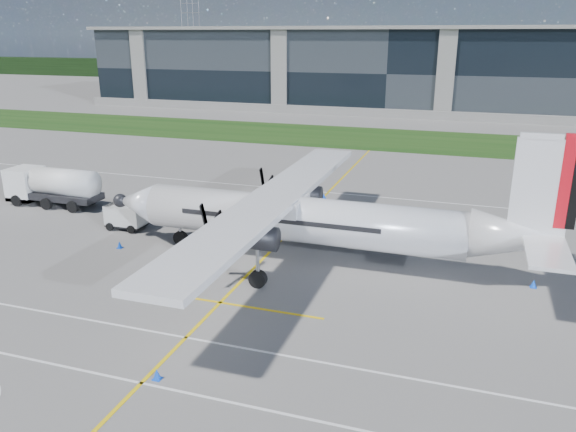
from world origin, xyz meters
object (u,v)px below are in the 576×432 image
at_px(baggage_tug, 126,217).
at_px(safety_cone_nose_port, 120,245).
at_px(pylon_west, 191,31).
at_px(fuel_tanker_truck, 48,186).
at_px(ground_crew_person, 128,217).
at_px(safety_cone_stbdwing, 324,196).
at_px(safety_cone_portwing, 157,374).
at_px(safety_cone_tail, 534,284).
at_px(turboprop_aircraft, 317,195).

distance_m(baggage_tug, safety_cone_nose_port, 4.25).
height_order(pylon_west, fuel_tanker_truck, pylon_west).
xyz_separation_m(baggage_tug, ground_crew_person, (0.18, -0.01, 0.02)).
xyz_separation_m(safety_cone_stbdwing, safety_cone_portwing, (0.34, -29.42, 0.00)).
distance_m(fuel_tanker_truck, safety_cone_portwing, 30.31).
bearing_deg(ground_crew_person, fuel_tanker_truck, 87.84).
height_order(ground_crew_person, safety_cone_tail, ground_crew_person).
xyz_separation_m(fuel_tanker_truck, safety_cone_tail, (38.98, -4.86, -1.42)).
height_order(turboprop_aircraft, safety_cone_portwing, turboprop_aircraft).
xyz_separation_m(turboprop_aircraft, safety_cone_tail, (13.28, 0.37, -4.38)).
height_order(turboprop_aircraft, safety_cone_nose_port, turboprop_aircraft).
distance_m(baggage_tug, ground_crew_person, 0.18).
bearing_deg(fuel_tanker_truck, safety_cone_stbdwing, 22.77).
height_order(fuel_tanker_truck, ground_crew_person, fuel_tanker_truck).
xyz_separation_m(pylon_west, safety_cone_stbdwing, (83.15, -134.10, -14.75)).
relative_size(ground_crew_person, safety_cone_stbdwing, 3.79).
relative_size(baggage_tug, safety_cone_tail, 6.21).
height_order(safety_cone_stbdwing, safety_cone_portwing, same).
bearing_deg(pylon_west, safety_cone_tail, -56.08).
relative_size(ground_crew_person, safety_cone_portwing, 3.79).
distance_m(pylon_west, safety_cone_stbdwing, 158.47).
xyz_separation_m(pylon_west, safety_cone_nose_port, (72.76, -150.57, -14.75)).
height_order(fuel_tanker_truck, safety_cone_tail, fuel_tanker_truck).
bearing_deg(safety_cone_stbdwing, safety_cone_tail, -40.64).
bearing_deg(pylon_west, safety_cone_nose_port, -64.21).
distance_m(pylon_west, baggage_tug, 163.64).
height_order(safety_cone_stbdwing, safety_cone_tail, same).
distance_m(fuel_tanker_truck, safety_cone_nose_port, 13.99).
relative_size(pylon_west, turboprop_aircraft, 0.97).
height_order(pylon_west, safety_cone_portwing, pylon_west).
height_order(pylon_west, safety_cone_tail, pylon_west).
distance_m(fuel_tanker_truck, ground_crew_person, 10.82).
bearing_deg(fuel_tanker_truck, baggage_tug, -18.28).
relative_size(safety_cone_nose_port, safety_cone_tail, 1.00).
xyz_separation_m(pylon_west, safety_cone_tail, (99.76, -148.35, -14.75)).
xyz_separation_m(safety_cone_stbdwing, safety_cone_tail, (16.60, -14.25, 0.00)).
height_order(baggage_tug, safety_cone_stbdwing, baggage_tug).
bearing_deg(safety_cone_tail, ground_crew_person, 176.99).
bearing_deg(baggage_tug, fuel_tanker_truck, 161.72).
bearing_deg(fuel_tanker_truck, safety_cone_nose_port, -30.56).
height_order(ground_crew_person, safety_cone_portwing, ground_crew_person).
distance_m(turboprop_aircraft, ground_crew_person, 15.98).
xyz_separation_m(turboprop_aircraft, ground_crew_person, (-15.44, 1.89, -3.68)).
height_order(pylon_west, turboprop_aircraft, pylon_west).
bearing_deg(safety_cone_stbdwing, fuel_tanker_truck, -157.23).
height_order(pylon_west, baggage_tug, pylon_west).
distance_m(ground_crew_person, safety_cone_nose_port, 4.16).
bearing_deg(baggage_tug, pylon_west, 115.76).
bearing_deg(safety_cone_nose_port, turboprop_aircraft, 7.65).
bearing_deg(safety_cone_portwing, fuel_tanker_truck, 138.61).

